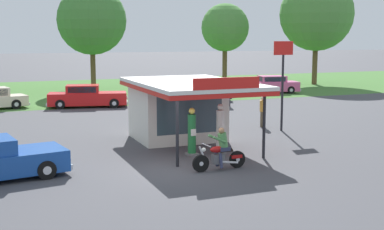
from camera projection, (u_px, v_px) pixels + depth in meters
The scene contains 15 objects.
ground_plane at pixel (177, 168), 19.14m from camera, with size 300.00×300.00×0.00m, color #424247.
grass_verge_strip at pixel (64, 91), 46.68m from camera, with size 120.00×24.00×0.01m, color #3D6B2D.
service_station_kiosk at pixel (180, 105), 24.08m from camera, with size 4.61×7.41×3.35m.
gas_pump_nearside at pixel (192, 134), 21.16m from camera, with size 0.44×0.44×1.98m.
gas_pump_offside at pixel (220, 130), 21.62m from camera, with size 0.44×0.44×2.09m.
motorcycle_with_rider at pixel (220, 152), 18.84m from camera, with size 2.16×0.70×1.58m.
parked_car_back_row_far_left at pixel (200, 91), 39.56m from camera, with size 5.15×2.65×1.62m.
parked_car_back_row_far_right at pixel (87, 97), 35.98m from camera, with size 5.78×2.96×1.55m.
parked_car_back_row_left at pixel (269, 85), 44.98m from camera, with size 5.65×2.79×1.53m.
bystander_strolling_foreground at pixel (229, 94), 36.19m from camera, with size 0.36×0.36×1.64m.
bystander_standing_back_lot at pixel (263, 111), 27.88m from camera, with size 0.34×0.34×1.69m.
tree_oak_right at pixel (225, 28), 53.99m from camera, with size 5.03×5.03×8.41m.
tree_oak_far_left at pixel (93, 21), 46.46m from camera, with size 6.26×6.26×9.53m.
tree_oak_left at pixel (316, 16), 52.53m from camera, with size 7.54×7.54×10.99m.
roadside_pole_sign at pixel (283, 70), 26.44m from camera, with size 1.10×0.12×4.65m.
Camera 1 is at (-6.42, -17.50, 4.83)m, focal length 48.01 mm.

